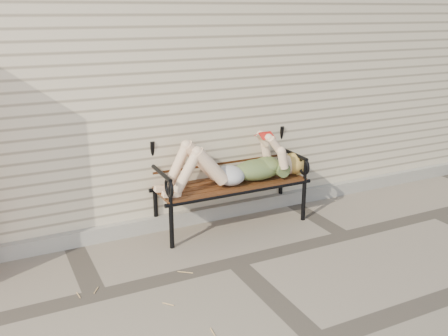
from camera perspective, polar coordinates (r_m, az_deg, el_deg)
ground at (r=4.58m, az=1.29°, el=-10.71°), size 80.00×80.00×0.00m
house_wall at (r=6.86m, az=-10.50°, el=11.74°), size 8.00×4.00×3.00m
foundation_strip at (r=5.34m, az=-3.53°, el=-5.54°), size 8.00×0.10×0.15m
garden_bench at (r=5.19m, az=0.34°, el=0.23°), size 1.71×0.68×1.11m
reading_woman at (r=5.07m, az=1.17°, el=0.24°), size 1.61×0.37×0.51m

